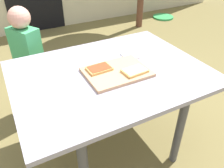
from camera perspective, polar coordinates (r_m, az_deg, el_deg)
name	(u,v)px	position (r m, az deg, el deg)	size (l,w,h in m)	color
ground_plane	(111,144)	(1.93, -0.34, -14.81)	(16.00, 16.00, 0.00)	olive
dining_table	(110,82)	(1.52, -0.42, 0.48)	(1.24, 0.94, 0.70)	#9792A3
cutting_board	(117,72)	(1.44, 1.22, 3.06)	(0.40, 0.30, 0.02)	tan
pizza_slice_near_right	(135,71)	(1.43, 5.73, 3.32)	(0.16, 0.11, 0.02)	#DCA659
pizza_slice_far_left	(99,68)	(1.45, -3.24, 3.92)	(0.16, 0.11, 0.02)	#DCA659
plate_white_right	(132,53)	(1.70, 5.16, 7.79)	(0.18, 0.18, 0.01)	white
child_left	(28,57)	(2.03, -20.29, 6.29)	(0.24, 0.28, 0.99)	#404151
garden_hose_coil	(163,17)	(4.80, 12.75, 16.14)	(0.40, 0.40, 0.03)	green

